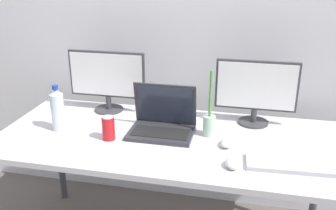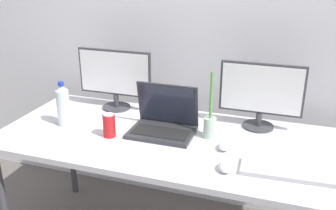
{
  "view_description": "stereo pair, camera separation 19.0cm",
  "coord_description": "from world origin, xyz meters",
  "px_view_note": "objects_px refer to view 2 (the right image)",
  "views": [
    {
      "loc": [
        0.38,
        -1.73,
        1.62
      ],
      "look_at": [
        0.0,
        0.0,
        0.92
      ],
      "focal_mm": 40.0,
      "sensor_mm": 36.0,
      "label": 1
    },
    {
      "loc": [
        0.56,
        -1.68,
        1.62
      ],
      "look_at": [
        0.0,
        0.0,
        0.92
      ],
      "focal_mm": 40.0,
      "sensor_mm": 36.0,
      "label": 2
    }
  ],
  "objects_px": {
    "mouse_by_keyboard": "(225,167)",
    "mouse_by_laptop": "(225,145)",
    "work_desk": "(168,146)",
    "monitor_center": "(261,93)",
    "soda_can_near_keyboard": "(109,125)",
    "keyboard_main": "(291,172)",
    "laptop_silver": "(164,121)",
    "water_bottle": "(63,105)",
    "bamboo_vase": "(210,125)",
    "monitor_left": "(115,77)"
  },
  "relations": [
    {
      "from": "keyboard_main",
      "to": "mouse_by_laptop",
      "type": "height_order",
      "value": "mouse_by_laptop"
    },
    {
      "from": "keyboard_main",
      "to": "mouse_by_keyboard",
      "type": "bearing_deg",
      "value": -169.9
    },
    {
      "from": "keyboard_main",
      "to": "soda_can_near_keyboard",
      "type": "xyz_separation_m",
      "value": [
        -0.92,
        0.08,
        0.05
      ]
    },
    {
      "from": "monitor_center",
      "to": "keyboard_main",
      "type": "distance_m",
      "value": 0.52
    },
    {
      "from": "water_bottle",
      "to": "bamboo_vase",
      "type": "height_order",
      "value": "bamboo_vase"
    },
    {
      "from": "laptop_silver",
      "to": "keyboard_main",
      "type": "relative_size",
      "value": 0.8
    },
    {
      "from": "work_desk",
      "to": "keyboard_main",
      "type": "relative_size",
      "value": 4.22
    },
    {
      "from": "monitor_center",
      "to": "mouse_by_keyboard",
      "type": "bearing_deg",
      "value": -99.88
    },
    {
      "from": "work_desk",
      "to": "monitor_left",
      "type": "bearing_deg",
      "value": 147.17
    },
    {
      "from": "laptop_silver",
      "to": "mouse_by_laptop",
      "type": "distance_m",
      "value": 0.37
    },
    {
      "from": "mouse_by_laptop",
      "to": "water_bottle",
      "type": "bearing_deg",
      "value": -174.92
    },
    {
      "from": "laptop_silver",
      "to": "mouse_by_laptop",
      "type": "relative_size",
      "value": 3.27
    },
    {
      "from": "water_bottle",
      "to": "monitor_left",
      "type": "bearing_deg",
      "value": 62.96
    },
    {
      "from": "mouse_by_laptop",
      "to": "monitor_center",
      "type": "bearing_deg",
      "value": 72.8
    },
    {
      "from": "keyboard_main",
      "to": "bamboo_vase",
      "type": "bearing_deg",
      "value": 146.94
    },
    {
      "from": "mouse_by_laptop",
      "to": "monitor_left",
      "type": "bearing_deg",
      "value": 161.86
    },
    {
      "from": "monitor_left",
      "to": "mouse_by_laptop",
      "type": "xyz_separation_m",
      "value": [
        0.75,
        -0.32,
        -0.19
      ]
    },
    {
      "from": "work_desk",
      "to": "mouse_by_keyboard",
      "type": "xyz_separation_m",
      "value": [
        0.35,
        -0.24,
        0.08
      ]
    },
    {
      "from": "work_desk",
      "to": "mouse_by_laptop",
      "type": "bearing_deg",
      "value": -6.8
    },
    {
      "from": "monitor_left",
      "to": "monitor_center",
      "type": "relative_size",
      "value": 1.05
    },
    {
      "from": "monitor_center",
      "to": "mouse_by_laptop",
      "type": "xyz_separation_m",
      "value": [
        -0.13,
        -0.31,
        -0.18
      ]
    },
    {
      "from": "work_desk",
      "to": "monitor_center",
      "type": "relative_size",
      "value": 4.05
    },
    {
      "from": "monitor_center",
      "to": "mouse_by_keyboard",
      "type": "height_order",
      "value": "monitor_center"
    },
    {
      "from": "soda_can_near_keyboard",
      "to": "work_desk",
      "type": "bearing_deg",
      "value": 17.16
    },
    {
      "from": "monitor_left",
      "to": "bamboo_vase",
      "type": "bearing_deg",
      "value": -18.59
    },
    {
      "from": "keyboard_main",
      "to": "mouse_by_keyboard",
      "type": "distance_m",
      "value": 0.28
    },
    {
      "from": "bamboo_vase",
      "to": "keyboard_main",
      "type": "bearing_deg",
      "value": -30.03
    },
    {
      "from": "work_desk",
      "to": "monitor_center",
      "type": "distance_m",
      "value": 0.58
    },
    {
      "from": "monitor_center",
      "to": "mouse_by_keyboard",
      "type": "distance_m",
      "value": 0.55
    },
    {
      "from": "work_desk",
      "to": "monitor_left",
      "type": "relative_size",
      "value": 3.86
    },
    {
      "from": "work_desk",
      "to": "soda_can_near_keyboard",
      "type": "distance_m",
      "value": 0.33
    },
    {
      "from": "water_bottle",
      "to": "keyboard_main",
      "type": "bearing_deg",
      "value": -6.34
    },
    {
      "from": "monitor_center",
      "to": "water_bottle",
      "type": "xyz_separation_m",
      "value": [
        -1.04,
        -0.31,
        -0.08
      ]
    },
    {
      "from": "mouse_by_laptop",
      "to": "soda_can_near_keyboard",
      "type": "distance_m",
      "value": 0.61
    },
    {
      "from": "mouse_by_keyboard",
      "to": "mouse_by_laptop",
      "type": "relative_size",
      "value": 0.89
    },
    {
      "from": "mouse_by_keyboard",
      "to": "bamboo_vase",
      "type": "height_order",
      "value": "bamboo_vase"
    },
    {
      "from": "keyboard_main",
      "to": "laptop_silver",
      "type": "bearing_deg",
      "value": 157.94
    },
    {
      "from": "monitor_left",
      "to": "water_bottle",
      "type": "distance_m",
      "value": 0.37
    },
    {
      "from": "water_bottle",
      "to": "soda_can_near_keyboard",
      "type": "relative_size",
      "value": 2.02
    },
    {
      "from": "laptop_silver",
      "to": "soda_can_near_keyboard",
      "type": "relative_size",
      "value": 2.71
    },
    {
      "from": "monitor_left",
      "to": "monitor_center",
      "type": "distance_m",
      "value": 0.87
    },
    {
      "from": "work_desk",
      "to": "soda_can_near_keyboard",
      "type": "height_order",
      "value": "soda_can_near_keyboard"
    },
    {
      "from": "mouse_by_keyboard",
      "to": "mouse_by_laptop",
      "type": "distance_m",
      "value": 0.2
    },
    {
      "from": "monitor_left",
      "to": "mouse_by_laptop",
      "type": "height_order",
      "value": "monitor_left"
    },
    {
      "from": "laptop_silver",
      "to": "soda_can_near_keyboard",
      "type": "distance_m",
      "value": 0.29
    },
    {
      "from": "keyboard_main",
      "to": "mouse_by_laptop",
      "type": "xyz_separation_m",
      "value": [
        -0.31,
        0.14,
        0.01
      ]
    },
    {
      "from": "keyboard_main",
      "to": "mouse_by_keyboard",
      "type": "height_order",
      "value": "mouse_by_keyboard"
    },
    {
      "from": "mouse_by_laptop",
      "to": "soda_can_near_keyboard",
      "type": "bearing_deg",
      "value": -169.9
    },
    {
      "from": "keyboard_main",
      "to": "bamboo_vase",
      "type": "relative_size",
      "value": 1.2
    },
    {
      "from": "work_desk",
      "to": "monitor_left",
      "type": "distance_m",
      "value": 0.58
    }
  ]
}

